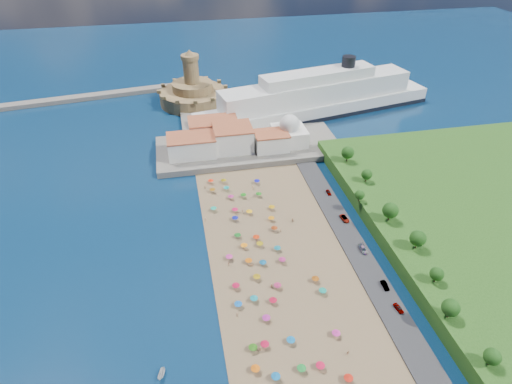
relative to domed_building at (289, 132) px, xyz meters
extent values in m
plane|color=#071938|center=(-30.00, -71.00, -8.97)|extent=(700.00, 700.00, 0.00)
cube|color=#59544C|center=(-20.00, 2.00, -7.47)|extent=(90.00, 36.00, 3.00)
cube|color=#59544C|center=(-42.00, 37.00, -7.77)|extent=(18.00, 70.00, 2.40)
cube|color=#59544C|center=(-140.00, 82.00, -7.67)|extent=(199.03, 34.77, 2.60)
cube|color=silver|center=(-48.00, -2.00, -1.47)|extent=(22.00, 14.00, 9.00)
cube|color=silver|center=(-28.00, 0.00, -0.47)|extent=(18.00, 16.00, 11.00)
cube|color=silver|center=(-10.00, -4.00, -1.97)|extent=(16.00, 12.00, 8.00)
cube|color=silver|center=(-36.00, 12.00, -0.97)|extent=(24.00, 14.00, 10.00)
cube|color=silver|center=(0.00, 0.00, -1.97)|extent=(16.00, 16.00, 8.00)
sphere|color=silver|center=(0.00, 0.00, 4.03)|extent=(10.00, 10.00, 10.00)
cylinder|color=silver|center=(0.00, 0.00, 7.83)|extent=(1.20, 1.20, 1.60)
cylinder|color=olive|center=(-42.00, 67.00, -4.97)|extent=(40.00, 40.00, 8.00)
cylinder|color=olive|center=(-42.00, 67.00, 1.53)|extent=(24.00, 24.00, 5.00)
cylinder|color=olive|center=(-42.00, 67.00, 11.03)|extent=(9.00, 9.00, 14.00)
cylinder|color=olive|center=(-42.00, 67.00, 19.23)|extent=(10.40, 10.40, 2.40)
cone|color=olive|center=(-42.00, 67.00, 21.93)|extent=(6.00, 6.00, 3.00)
cube|color=black|center=(25.90, 36.87, -7.82)|extent=(144.50, 49.28, 2.30)
cube|color=silver|center=(25.90, 36.87, -4.71)|extent=(143.44, 48.69, 8.53)
cube|color=silver|center=(25.90, 36.87, 5.24)|extent=(114.83, 39.33, 11.37)
cube|color=silver|center=(25.90, 36.87, 13.77)|extent=(67.64, 26.19, 5.69)
cylinder|color=black|center=(44.47, 40.64, 19.45)|extent=(7.58, 7.58, 5.69)
cylinder|color=gray|center=(-35.04, -38.22, -7.72)|extent=(0.07, 0.07, 2.00)
cone|color=#A6236E|center=(-35.04, -38.22, -6.82)|extent=(2.50, 2.50, 0.60)
cylinder|color=gray|center=(-35.63, -52.80, -7.72)|extent=(0.07, 0.07, 2.00)
cone|color=#0B1392|center=(-35.63, -52.80, -6.82)|extent=(2.50, 2.50, 0.60)
cylinder|color=gray|center=(-41.95, -31.72, -7.72)|extent=(0.07, 0.07, 2.00)
cone|color=#89540C|center=(-41.95, -31.72, -6.82)|extent=(2.50, 2.50, 0.60)
cylinder|color=gray|center=(-30.28, -78.85, -7.72)|extent=(0.07, 0.07, 2.00)
cone|color=#0D537F|center=(-30.28, -78.85, -6.82)|extent=(2.50, 2.50, 0.60)
cylinder|color=gray|center=(-22.18, -61.79, -7.72)|extent=(0.07, 0.07, 2.00)
cone|color=maroon|center=(-22.18, -61.79, -6.82)|extent=(2.50, 2.50, 0.60)
cylinder|color=gray|center=(-21.92, -55.67, -7.72)|extent=(0.07, 0.07, 2.00)
cone|color=orange|center=(-21.92, -55.67, -6.82)|extent=(2.50, 2.50, 0.60)
cylinder|color=gray|center=(-28.70, -119.64, -7.72)|extent=(0.07, 0.07, 2.00)
cone|color=#17822D|center=(-28.70, -119.64, -6.82)|extent=(2.50, 2.50, 0.60)
cylinder|color=gray|center=(-23.33, -38.66, -7.72)|extent=(0.07, 0.07, 2.00)
cone|color=#187715|center=(-23.33, -38.66, -6.82)|extent=(2.50, 2.50, 0.60)
cylinder|color=gray|center=(-29.31, -69.29, -7.72)|extent=(0.07, 0.07, 2.00)
cone|color=#8E770C|center=(-29.31, -69.29, -6.82)|extent=(2.50, 2.50, 0.60)
cylinder|color=gray|center=(-41.90, -24.66, -7.72)|extent=(0.07, 0.07, 2.00)
cone|color=#FF2B0B|center=(-41.90, -24.66, -6.82)|extent=(2.50, 2.50, 0.60)
cylinder|color=gray|center=(-41.49, -95.02, -7.72)|extent=(0.07, 0.07, 2.00)
cone|color=blue|center=(-41.49, -95.02, -6.82)|extent=(2.50, 2.50, 0.60)
cylinder|color=gray|center=(-14.44, -94.98, -7.72)|extent=(0.07, 0.07, 2.00)
cone|color=#0F8B75|center=(-14.44, -94.98, -6.82)|extent=(2.50, 2.50, 0.60)
cylinder|color=gray|center=(-40.97, -87.42, -7.72)|extent=(0.07, 0.07, 2.00)
cone|color=#B20E34|center=(-40.97, -87.42, -6.82)|extent=(2.50, 2.50, 0.60)
cylinder|color=gray|center=(-23.49, -78.81, -7.72)|extent=(0.07, 0.07, 2.00)
cone|color=#A62361|center=(-23.49, -78.81, -6.82)|extent=(2.50, 2.50, 0.60)
cylinder|color=gray|center=(-22.09, -28.81, -7.72)|extent=(0.07, 0.07, 2.00)
cone|color=#0D0EAB|center=(-22.09, -28.81, -6.82)|extent=(2.50, 2.50, 0.60)
cylinder|color=gray|center=(-35.01, -69.07, -7.72)|extent=(0.07, 0.07, 2.00)
cone|color=orange|center=(-35.01, -69.07, -6.82)|extent=(2.50, 2.50, 0.60)
cylinder|color=gray|center=(-40.64, -117.32, -7.72)|extent=(0.07, 0.07, 2.00)
cone|color=#D85D0B|center=(-40.64, -117.32, -6.82)|extent=(2.50, 2.50, 0.60)
cylinder|color=gray|center=(-34.22, -101.78, -7.72)|extent=(0.07, 0.07, 2.00)
cone|color=#A22285|center=(-34.22, -101.78, -6.82)|extent=(2.50, 2.50, 0.60)
cylinder|color=gray|center=(-36.33, -25.43, -7.72)|extent=(0.07, 0.07, 2.00)
cone|color=#7E6C0B|center=(-36.33, -25.43, -6.82)|extent=(2.50, 2.50, 0.60)
cylinder|color=gray|center=(-27.88, -89.97, -7.72)|extent=(0.07, 0.07, 2.00)
cone|color=#A82452|center=(-27.88, -89.97, -6.82)|extent=(2.50, 2.50, 0.60)
cylinder|color=gray|center=(-41.11, -73.81, -7.72)|extent=(0.07, 0.07, 2.00)
cone|color=#C22986|center=(-41.11, -73.81, -6.82)|extent=(2.50, 2.50, 0.60)
cylinder|color=gray|center=(-15.12, -89.65, -7.72)|extent=(0.07, 0.07, 2.00)
cone|color=#93470D|center=(-15.12, -89.65, -6.82)|extent=(2.50, 2.50, 0.60)
cylinder|color=gray|center=(-29.48, -49.86, -7.72)|extent=(0.07, 0.07, 2.00)
cone|color=#F0A70D|center=(-29.48, -49.86, -6.82)|extent=(2.50, 2.50, 0.60)
cylinder|color=gray|center=(-36.33, -93.75, -7.72)|extent=(0.07, 0.07, 2.00)
cone|color=#0F828F|center=(-36.33, -93.75, -6.82)|extent=(2.50, 2.50, 0.60)
cylinder|color=gray|center=(-29.76, -38.09, -7.72)|extent=(0.07, 0.07, 2.00)
cone|color=#177214|center=(-29.76, -38.09, -6.82)|extent=(2.50, 2.50, 0.60)
cylinder|color=gray|center=(-23.70, -72.79, -7.72)|extent=(0.07, 0.07, 2.00)
cone|color=#0D677A|center=(-23.70, -72.79, -6.82)|extent=(2.50, 2.50, 0.60)
cylinder|color=gray|center=(-17.60, -124.76, -7.72)|extent=(0.07, 0.07, 2.00)
cone|color=red|center=(-17.60, -124.76, -6.82)|extent=(2.50, 2.50, 0.60)
cylinder|color=gray|center=(-36.39, -63.08, -7.72)|extent=(0.07, 0.07, 2.00)
cone|color=#11611A|center=(-36.39, -63.08, -6.82)|extent=(2.50, 2.50, 0.60)
cylinder|color=gray|center=(-34.82, -47.43, -7.72)|extent=(0.07, 0.07, 2.00)
cone|color=#C70F44|center=(-34.82, -47.43, -6.82)|extent=(2.50, 2.50, 0.60)
cylinder|color=gray|center=(-40.04, -110.90, -7.72)|extent=(0.07, 0.07, 2.00)
cone|color=#276812|center=(-40.04, -110.90, -6.82)|extent=(2.50, 2.50, 0.60)
cylinder|color=gray|center=(-30.71, -95.67, -7.72)|extent=(0.07, 0.07, 2.00)
cone|color=#AE0D2B|center=(-30.71, -95.67, -6.82)|extent=(2.50, 2.50, 0.60)
cylinder|color=gray|center=(-35.90, -120.56, -7.72)|extent=(0.07, 0.07, 2.00)
cone|color=#0C61A2|center=(-35.90, -120.56, -6.82)|extent=(2.50, 2.50, 0.60)
cylinder|color=gray|center=(-20.14, -48.71, -7.72)|extent=(0.07, 0.07, 2.00)
cone|color=#CE920B|center=(-20.14, -48.71, -6.82)|extent=(2.50, 2.50, 0.60)
cylinder|color=gray|center=(-34.86, -77.04, -7.72)|extent=(0.07, 0.07, 2.00)
cone|color=#CE5A09|center=(-34.86, -77.04, -6.82)|extent=(2.50, 2.50, 0.60)
cylinder|color=gray|center=(-43.07, -44.94, -7.72)|extent=(0.07, 0.07, 2.00)
cone|color=#119F7D|center=(-43.07, -44.94, -6.82)|extent=(2.50, 2.50, 0.60)
cylinder|color=gray|center=(-29.14, -110.63, -7.72)|extent=(0.07, 0.07, 2.00)
cone|color=#0D6DB4|center=(-29.14, -110.63, -6.82)|extent=(2.50, 2.50, 0.60)
cylinder|color=gray|center=(-23.57, -119.88, -7.72)|extent=(0.07, 0.07, 2.00)
cone|color=red|center=(-23.57, -119.88, -6.82)|extent=(2.50, 2.50, 0.60)
cylinder|color=gray|center=(-35.96, -31.47, -7.72)|extent=(0.07, 0.07, 2.00)
cone|color=#0F8A86|center=(-35.96, -31.47, -6.82)|extent=(2.50, 2.50, 0.60)
cylinder|color=gray|center=(-29.86, -65.49, -7.72)|extent=(0.07, 0.07, 2.00)
cone|color=red|center=(-29.86, -65.49, -6.82)|extent=(2.50, 2.50, 0.60)
cylinder|color=gray|center=(-36.60, -110.48, -7.72)|extent=(0.07, 0.07, 2.00)
cone|color=#B00E31|center=(-36.60, -110.48, -6.82)|extent=(2.50, 2.50, 0.60)
cylinder|color=gray|center=(-33.64, -84.92, -7.72)|extent=(0.07, 0.07, 2.00)
cone|color=#9C780E|center=(-33.64, -84.92, -6.82)|extent=(2.50, 2.50, 0.60)
cylinder|color=gray|center=(-15.86, -110.99, -7.72)|extent=(0.07, 0.07, 2.00)
cone|color=#BF2987|center=(-15.86, -110.99, -6.82)|extent=(2.50, 2.50, 0.60)
imported|color=tan|center=(-44.81, -28.31, -7.80)|extent=(0.93, 1.16, 1.85)
imported|color=tan|center=(-46.93, -50.63, -7.90)|extent=(1.21, 0.94, 1.66)
imported|color=tan|center=(-13.96, -57.81, -7.79)|extent=(0.95, 1.82, 1.87)
imported|color=tan|center=(-24.83, -32.67, -7.83)|extent=(1.33, 1.23, 1.80)
imported|color=tan|center=(-29.61, -89.11, -7.87)|extent=(0.96, 0.76, 1.71)
imported|color=tan|center=(-20.01, -62.90, -7.92)|extent=(0.65, 0.70, 1.61)
imported|color=tan|center=(-14.71, -117.29, -7.86)|extent=(1.03, 0.45, 1.73)
imported|color=tan|center=(-42.45, -98.46, -7.78)|extent=(0.76, 0.82, 1.89)
imported|color=tan|center=(-41.78, -76.75, -7.89)|extent=(1.00, 0.91, 1.66)
imported|color=tan|center=(-38.10, -111.45, -7.80)|extent=(1.79, 0.86, 1.85)
imported|color=tan|center=(-32.04, -48.26, -7.84)|extent=(1.06, 0.96, 1.76)
imported|color=white|center=(-65.02, -113.45, -8.23)|extent=(2.60, 4.13, 1.49)
imported|color=gray|center=(6.00, -42.94, -7.64)|extent=(1.54, 3.73, 1.26)
imported|color=gray|center=(6.00, -96.52, -7.58)|extent=(1.54, 4.22, 1.38)
imported|color=gray|center=(6.00, -105.92, -7.60)|extent=(2.15, 4.13, 1.34)
imported|color=gray|center=(6.00, -79.07, -7.55)|extent=(2.10, 5.00, 1.44)
imported|color=gray|center=(6.00, -61.12, -7.57)|extent=(2.83, 5.26, 1.40)
cylinder|color=#382314|center=(17.17, -130.73, -1.77)|extent=(0.50, 0.50, 2.41)
sphere|color=#14380F|center=(17.17, -130.73, 0.41)|extent=(4.35, 4.35, 4.35)
cylinder|color=#382314|center=(15.32, -115.07, -1.56)|extent=(0.50, 0.50, 2.83)
sphere|color=#14380F|center=(15.32, -115.07, 0.98)|extent=(5.09, 5.09, 5.09)
cylinder|color=#382314|center=(19.01, -101.95, -1.78)|extent=(0.50, 0.50, 2.40)
sphere|color=#14380F|center=(19.01, -101.95, 0.38)|extent=(4.32, 4.32, 4.32)
cylinder|color=#382314|center=(20.92, -86.62, -1.44)|extent=(0.50, 0.50, 3.07)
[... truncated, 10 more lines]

